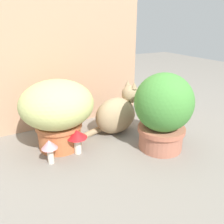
{
  "coord_description": "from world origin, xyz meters",
  "views": [
    {
      "loc": [
        -0.43,
        -0.91,
        0.64
      ],
      "look_at": [
        0.11,
        0.09,
        0.18
      ],
      "focal_mm": 36.41,
      "sensor_mm": 36.0,
      "label": 1
    }
  ],
  "objects_px": {
    "grass_planter": "(57,110)",
    "leafy_planter": "(163,110)",
    "cat": "(118,113)",
    "mushroom_ornament_pink": "(50,147)",
    "mushroom_ornament_red": "(77,136)"
  },
  "relations": [
    {
      "from": "leafy_planter",
      "to": "cat",
      "type": "bearing_deg",
      "value": 111.32
    },
    {
      "from": "mushroom_ornament_red",
      "to": "mushroom_ornament_pink",
      "type": "height_order",
      "value": "mushroom_ornament_red"
    },
    {
      "from": "leafy_planter",
      "to": "cat",
      "type": "distance_m",
      "value": 0.31
    },
    {
      "from": "leafy_planter",
      "to": "cat",
      "type": "height_order",
      "value": "leafy_planter"
    },
    {
      "from": "mushroom_ornament_red",
      "to": "mushroom_ornament_pink",
      "type": "bearing_deg",
      "value": -170.75
    },
    {
      "from": "grass_planter",
      "to": "mushroom_ornament_red",
      "type": "xyz_separation_m",
      "value": [
        0.06,
        -0.11,
        -0.12
      ]
    },
    {
      "from": "mushroom_ornament_pink",
      "to": "cat",
      "type": "bearing_deg",
      "value": 17.39
    },
    {
      "from": "grass_planter",
      "to": "cat",
      "type": "relative_size",
      "value": 0.98
    },
    {
      "from": "cat",
      "to": "mushroom_ornament_pink",
      "type": "height_order",
      "value": "cat"
    },
    {
      "from": "leafy_planter",
      "to": "mushroom_ornament_pink",
      "type": "height_order",
      "value": "leafy_planter"
    },
    {
      "from": "cat",
      "to": "mushroom_ornament_red",
      "type": "bearing_deg",
      "value": -158.95
    },
    {
      "from": "mushroom_ornament_red",
      "to": "mushroom_ornament_pink",
      "type": "relative_size",
      "value": 1.05
    },
    {
      "from": "grass_planter",
      "to": "mushroom_ornament_red",
      "type": "bearing_deg",
      "value": -62.22
    },
    {
      "from": "grass_planter",
      "to": "leafy_planter",
      "type": "distance_m",
      "value": 0.54
    },
    {
      "from": "mushroom_ornament_red",
      "to": "mushroom_ornament_pink",
      "type": "distance_m",
      "value": 0.15
    }
  ]
}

